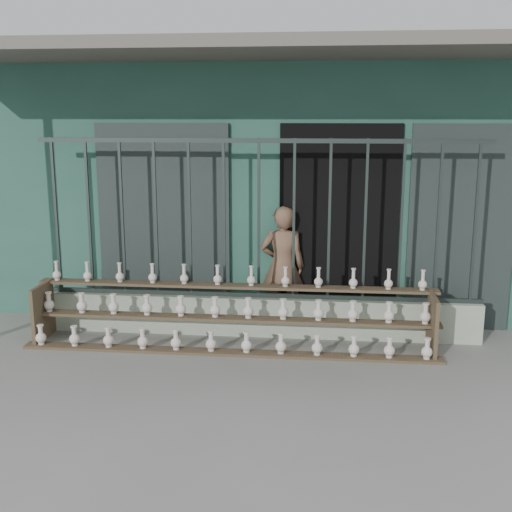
# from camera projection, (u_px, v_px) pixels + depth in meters

# --- Properties ---
(ground) EXTENTS (60.00, 60.00, 0.00)m
(ground) POSITION_uv_depth(u_px,v_px,m) (245.00, 379.00, 6.18)
(ground) COLOR slate
(workshop_building) EXTENTS (7.40, 6.60, 3.21)m
(workshop_building) POSITION_uv_depth(u_px,v_px,m) (278.00, 172.00, 9.94)
(workshop_building) COLOR #275345
(workshop_building) RESTS_ON ground
(parapet_wall) EXTENTS (5.00, 0.20, 0.45)m
(parapet_wall) POSITION_uv_depth(u_px,v_px,m) (259.00, 316.00, 7.39)
(parapet_wall) COLOR #A1AF96
(parapet_wall) RESTS_ON ground
(security_fence) EXTENTS (5.00, 0.04, 1.80)m
(security_fence) POSITION_uv_depth(u_px,v_px,m) (259.00, 220.00, 7.15)
(security_fence) COLOR #283330
(security_fence) RESTS_ON parapet_wall
(shelf_rack) EXTENTS (4.50, 0.68, 0.85)m
(shelf_rack) POSITION_uv_depth(u_px,v_px,m) (231.00, 315.00, 6.99)
(shelf_rack) COLOR brown
(shelf_rack) RESTS_ON ground
(elderly_woman) EXTENTS (0.54, 0.37, 1.45)m
(elderly_woman) POSITION_uv_depth(u_px,v_px,m) (282.00, 266.00, 7.64)
(elderly_woman) COLOR brown
(elderly_woman) RESTS_ON ground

